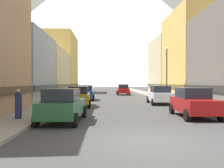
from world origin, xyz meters
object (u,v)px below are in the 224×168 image
(car_left_2, at_px, (85,93))
(car_right_0, at_px, (193,102))
(potted_plant_0, at_px, (55,95))
(pedestrian_0, at_px, (18,105))
(car_driving_0, at_px, (123,90))
(car_right_1, at_px, (160,95))
(car_left_0, at_px, (63,105))
(streetlamp_right, at_px, (167,65))
(car_left_1, at_px, (79,96))

(car_left_2, distance_m, car_right_0, 16.57)
(potted_plant_0, height_order, pedestrian_0, pedestrian_0)
(car_right_0, xyz_separation_m, car_driving_0, (-2.20, 27.06, 0.00))
(car_right_1, bearing_deg, potted_plant_0, 159.71)
(potted_plant_0, xyz_separation_m, pedestrian_0, (0.75, -14.29, 0.23))
(car_left_0, bearing_deg, pedestrian_0, 172.50)
(pedestrian_0, relative_size, streetlamp_right, 0.28)
(car_driving_0, distance_m, pedestrian_0, 29.40)
(car_right_1, bearing_deg, pedestrian_0, -134.30)
(car_right_0, bearing_deg, potted_plant_0, 129.70)
(car_right_0, xyz_separation_m, pedestrian_0, (-10.05, -1.28, -0.01))
(car_left_0, xyz_separation_m, car_left_1, (0.01, 8.41, 0.00))
(car_left_0, bearing_deg, car_left_2, 89.98)
(car_left_1, relative_size, pedestrian_0, 2.77)
(car_left_2, xyz_separation_m, pedestrian_0, (-2.45, -16.01, -0.01))
(car_left_1, height_order, pedestrian_0, car_left_1)
(potted_plant_0, bearing_deg, car_left_0, -77.66)
(car_left_2, relative_size, pedestrian_0, 2.75)
(car_left_0, bearing_deg, car_driving_0, 79.32)
(car_driving_0, xyz_separation_m, potted_plant_0, (-8.60, -14.05, -0.24))
(car_right_1, relative_size, potted_plant_0, 4.95)
(car_right_1, height_order, pedestrian_0, car_right_1)
(car_left_0, bearing_deg, car_left_1, 89.96)
(car_left_2, relative_size, potted_plant_0, 4.91)
(streetlamp_right, bearing_deg, car_right_0, -97.05)
(car_left_2, distance_m, pedestrian_0, 16.19)
(car_left_0, bearing_deg, car_right_1, 54.40)
(pedestrian_0, bearing_deg, car_driving_0, 74.52)
(car_right_1, distance_m, pedestrian_0, 14.39)
(car_left_0, xyz_separation_m, car_driving_0, (5.40, 28.66, 0.00))
(car_left_2, height_order, potted_plant_0, car_left_2)
(car_left_2, relative_size, car_right_0, 1.00)
(car_left_1, bearing_deg, car_right_1, 16.19)
(car_left_0, xyz_separation_m, pedestrian_0, (-2.45, 0.32, -0.01))
(car_right_0, height_order, potted_plant_0, car_right_0)
(car_right_0, relative_size, streetlamp_right, 0.76)
(car_left_2, bearing_deg, potted_plant_0, -151.77)
(potted_plant_0, distance_m, streetlamp_right, 12.80)
(car_left_0, distance_m, car_left_1, 8.41)
(car_driving_0, distance_m, potted_plant_0, 16.47)
(car_left_0, relative_size, streetlamp_right, 0.77)
(car_driving_0, distance_m, streetlamp_right, 15.33)
(car_left_0, relative_size, potted_plant_0, 4.97)
(car_left_2, bearing_deg, car_left_1, -89.99)
(car_left_0, distance_m, car_driving_0, 29.16)
(car_right_0, distance_m, car_right_1, 9.02)
(car_left_0, height_order, potted_plant_0, car_left_0)
(car_left_1, xyz_separation_m, pedestrian_0, (-2.45, -8.09, -0.01))
(car_right_1, bearing_deg, car_right_0, -89.97)
(car_left_1, bearing_deg, car_right_0, -41.87)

